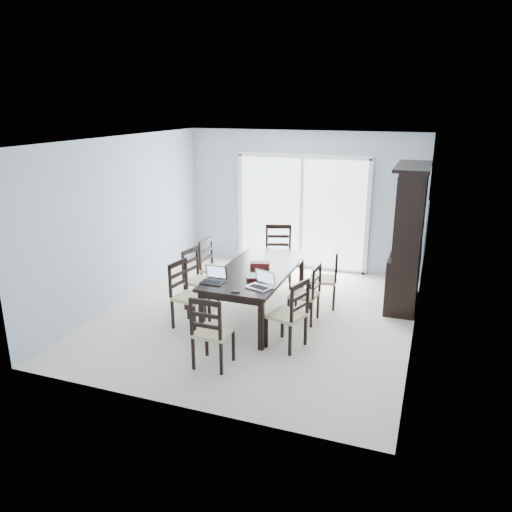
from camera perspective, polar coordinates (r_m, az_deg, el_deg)
The scene contains 24 objects.
floor at distance 7.59m, azimuth 0.11°, elevation -6.80°, with size 5.00×5.00×0.00m, color beige.
ceiling at distance 6.95m, azimuth 0.12°, elevation 13.18°, with size 5.00×5.00×0.00m, color white.
back_wall at distance 9.49m, azimuth 5.30°, elevation 6.27°, with size 4.50×0.02×2.60m, color #9EAFBD.
wall_left at distance 8.18m, azimuth -14.90°, elevation 4.00°, with size 0.02×5.00×2.60m, color #9EAFBD.
wall_right at distance 6.76m, azimuth 18.35°, elevation 0.98°, with size 0.02×5.00×2.60m, color #9EAFBD.
balcony at distance 10.76m, azimuth 6.48°, elevation 0.14°, with size 4.50×2.00×0.10m, color gray.
railing at distance 11.55m, azimuth 7.77°, elevation 4.35°, with size 4.50×0.06×1.10m, color #99999E.
dining_table at distance 7.34m, azimuth 0.11°, elevation -1.99°, with size 1.00×2.20×0.75m.
china_hutch at distance 8.03m, azimuth 16.97°, elevation 1.91°, with size 0.50×1.38×2.20m.
sliding_door at distance 9.51m, azimuth 5.23°, elevation 4.99°, with size 2.52×0.05×2.18m.
chair_left_near at distance 7.13m, azimuth -8.15°, elevation -3.54°, with size 0.48×0.47×1.10m.
chair_left_mid at distance 7.75m, azimuth -6.84°, elevation -1.86°, with size 0.48×0.47×1.08m.
chair_left_far at distance 8.27m, azimuth -5.07°, elevation -0.59°, with size 0.46×0.45×1.08m.
chair_right_near at distance 6.42m, azimuth 4.21°, elevation -5.88°, with size 0.52×0.51×1.09m.
chair_right_mid at distance 7.22m, azimuth 6.17°, elevation -3.60°, with size 0.41×0.40×1.01m.
chair_right_far at distance 7.82m, azimuth 8.37°, elevation -1.80°, with size 0.48×0.47×1.07m.
chair_end_near at distance 5.95m, azimuth -5.33°, elevation -7.88°, with size 0.41×0.42×1.08m.
chair_end_far at distance 8.72m, azimuth 2.56°, elevation 0.87°, with size 0.57×0.58×1.20m.
laptop_dark at distance 6.75m, azimuth -5.01°, elevation -2.66°, with size 0.31×0.22×0.21m.
laptop_silver at distance 6.54m, azimuth 0.37°, elevation -3.24°, with size 0.37×0.31×0.22m.
book_stack at distance 6.90m, azimuth 0.01°, elevation -2.40°, with size 0.32×0.29×0.04m.
cell_phone at distance 6.41m, azimuth -2.33°, elevation -4.12°, with size 0.11×0.05×0.01m, color black.
game_box at distance 7.38m, azimuth 0.45°, elevation -0.98°, with size 0.28×0.14×0.07m, color #48120E.
hot_tub at distance 10.82m, azimuth 3.91°, elevation 3.34°, with size 2.01×1.81×1.00m.
Camera 1 is at (2.36, -6.52, 3.09)m, focal length 35.00 mm.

